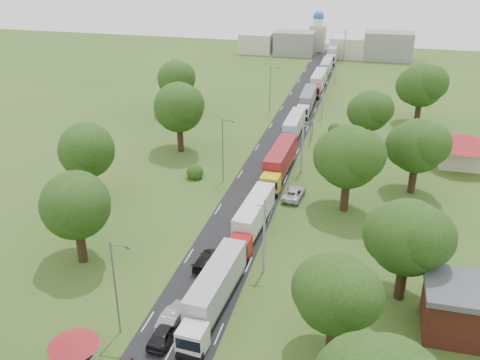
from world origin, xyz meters
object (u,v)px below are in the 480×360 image
(guard_booth, at_px, (74,347))
(car_lane_front, at_px, (165,333))
(car_lane_mid, at_px, (174,316))
(truck_0, at_px, (213,291))
(info_sign, at_px, (312,126))

(guard_booth, distance_m, car_lane_front, 8.08)
(car_lane_front, xyz_separation_m, car_lane_mid, (0.00, 2.45, 0.01))
(car_lane_front, bearing_deg, truck_0, -116.22)
(car_lane_front, bearing_deg, car_lane_mid, -86.63)
(info_sign, height_order, car_lane_front, info_sign)
(info_sign, relative_size, truck_0, 0.28)
(info_sign, bearing_deg, car_lane_mid, -96.73)
(car_lane_front, relative_size, car_lane_mid, 0.96)
(guard_booth, height_order, car_lane_front, guard_booth)
(car_lane_mid, bearing_deg, info_sign, -91.01)
(truck_0, bearing_deg, info_sign, 86.39)
(guard_booth, relative_size, truck_0, 0.30)
(car_lane_mid, bearing_deg, truck_0, -130.37)
(guard_booth, height_order, truck_0, truck_0)
(guard_booth, height_order, car_lane_mid, guard_booth)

